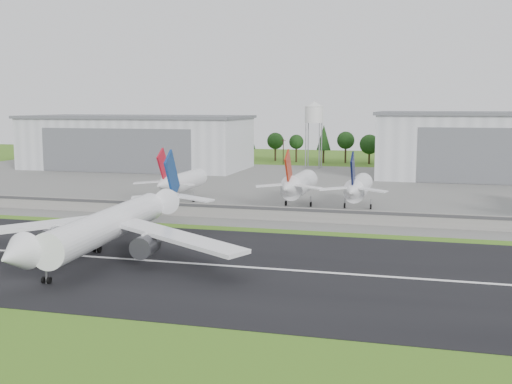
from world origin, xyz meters
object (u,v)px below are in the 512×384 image
(ground_vehicle, at_px, (29,255))
(parked_jet_red_b, at_px, (297,185))
(parked_jet_navy, at_px, (357,188))
(parked_jet_red_a, at_px, (180,182))
(main_airliner, at_px, (107,233))

(ground_vehicle, distance_m, parked_jet_red_b, 79.08)
(parked_jet_navy, bearing_deg, parked_jet_red_b, 179.86)
(ground_vehicle, relative_size, parked_jet_red_b, 0.14)
(parked_jet_red_a, relative_size, parked_jet_navy, 1.00)
(parked_jet_red_b, xyz_separation_m, parked_jet_navy, (16.27, -0.04, -0.24))
(ground_vehicle, relative_size, parked_jet_navy, 0.14)
(main_airliner, distance_m, parked_jet_red_b, 70.43)
(main_airliner, relative_size, parked_jet_red_a, 1.89)
(ground_vehicle, distance_m, parked_jet_navy, 87.60)
(parked_jet_red_a, bearing_deg, ground_vehicle, -91.26)
(main_airliner, distance_m, ground_vehicle, 15.07)
(main_airliner, height_order, parked_jet_navy, main_airliner)
(parked_jet_red_a, relative_size, parked_jet_red_b, 1.00)
(ground_vehicle, bearing_deg, parked_jet_navy, -38.09)
(parked_jet_red_a, distance_m, parked_jet_navy, 50.44)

